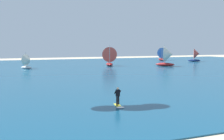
# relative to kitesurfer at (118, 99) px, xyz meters

# --- Properties ---
(ocean) EXTENTS (160.00, 90.00, 0.10)m
(ocean) POSITION_rel_kitesurfer_xyz_m (0.38, 35.68, -0.65)
(ocean) COLOR navy
(ocean) RESTS_ON ground
(kitesurfer) EXTENTS (0.87, 2.02, 1.67)m
(kitesurfer) POSITION_rel_kitesurfer_xyz_m (0.00, 0.00, 0.00)
(kitesurfer) COLOR yellow
(kitesurfer) RESTS_ON ocean
(sailboat_trailing) EXTENTS (5.02, 4.92, 5.63)m
(sailboat_trailing) POSITION_rel_kitesurfer_xyz_m (29.39, 37.24, 1.98)
(sailboat_trailing) COLOR maroon
(sailboat_trailing) RESTS_ON ocean
(sailboat_center_horizon) EXTENTS (3.20, 3.32, 3.71)m
(sailboat_center_horizon) POSITION_rel_kitesurfer_xyz_m (-3.94, 42.75, 1.10)
(sailboat_center_horizon) COLOR silver
(sailboat_center_horizon) RESTS_ON ocean
(sailboat_far_left) EXTENTS (4.20, 3.96, 4.67)m
(sailboat_far_left) POSITION_rel_kitesurfer_xyz_m (48.72, 50.64, 1.54)
(sailboat_far_left) COLOR navy
(sailboat_far_left) RESTS_ON ocean
(sailboat_far_right) EXTENTS (3.64, 4.25, 4.89)m
(sailboat_far_right) POSITION_rel_kitesurfer_xyz_m (41.85, 60.68, 1.64)
(sailboat_far_right) COLOR maroon
(sailboat_far_right) RESTS_ON ocean
(sailboat_mid_right) EXTENTS (4.19, 4.80, 5.42)m
(sailboat_mid_right) POSITION_rel_kitesurfer_xyz_m (16.48, 44.69, 1.88)
(sailboat_mid_right) COLOR maroon
(sailboat_mid_right) RESTS_ON ocean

